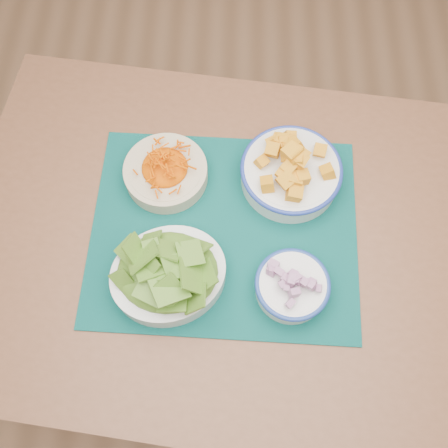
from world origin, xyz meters
name	(u,v)px	position (x,y,z in m)	size (l,w,h in m)	color
ground	(165,404)	(0.00, 0.00, 0.00)	(4.00, 4.00, 0.00)	#A3734F
table	(249,256)	(0.24, 0.28, 0.65)	(1.32, 0.97, 0.75)	brown
placemat	(224,230)	(0.19, 0.30, 0.75)	(0.55, 0.45, 0.00)	#022F2D
carrot_bowl	(165,170)	(0.06, 0.42, 0.79)	(0.19, 0.19, 0.07)	beige
squash_bowl	(292,168)	(0.32, 0.42, 0.80)	(0.23, 0.23, 0.11)	silver
lettuce_bowl	(168,272)	(0.08, 0.19, 0.80)	(0.28, 0.26, 0.10)	silver
onion_bowl	(292,285)	(0.32, 0.17, 0.79)	(0.15, 0.15, 0.08)	white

